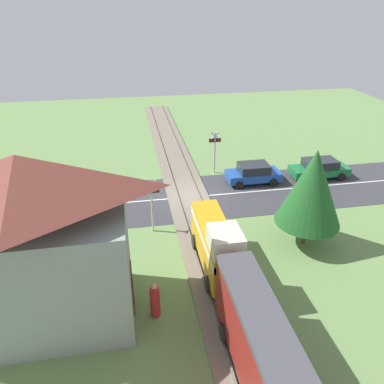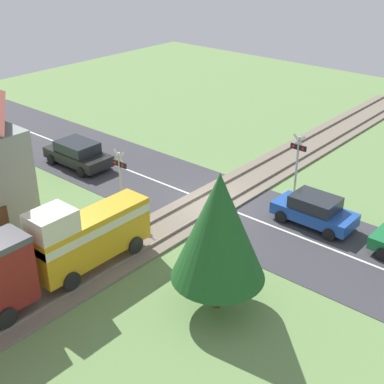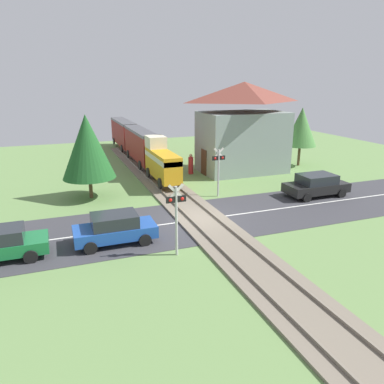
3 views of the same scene
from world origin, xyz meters
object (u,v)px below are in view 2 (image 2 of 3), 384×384
(crossing_signal_west_approach, at_px, (298,157))
(crossing_signal_east_approach, at_px, (120,174))
(car_near_crossing, at_px, (314,210))
(car_far_side, at_px, (78,153))

(crossing_signal_west_approach, bearing_deg, crossing_signal_east_approach, 53.97)
(car_near_crossing, relative_size, crossing_signal_west_approach, 1.16)
(car_near_crossing, xyz_separation_m, car_far_side, (13.98, 2.88, 0.02))
(crossing_signal_west_approach, relative_size, crossing_signal_east_approach, 1.00)
(crossing_signal_west_approach, bearing_deg, car_near_crossing, 136.55)
(car_far_side, height_order, crossing_signal_east_approach, crossing_signal_east_approach)
(car_far_side, xyz_separation_m, crossing_signal_east_approach, (-6.23, 2.25, 1.34))
(crossing_signal_west_approach, distance_m, crossing_signal_east_approach, 9.13)
(crossing_signal_west_approach, height_order, crossing_signal_east_approach, same)
(car_near_crossing, xyz_separation_m, crossing_signal_east_approach, (7.75, 5.13, 1.35))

